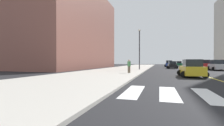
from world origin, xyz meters
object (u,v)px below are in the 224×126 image
Objects in this scene: car_white_third at (194,64)px; street_lamp at (139,46)px; car_silver_second at (217,65)px; car_green_fourth at (179,64)px; car_red_sixth at (205,65)px; car_blue_nearest at (169,64)px; car_black_fifth at (172,65)px; car_yellow_seventh at (192,69)px; pedestrian_walking_west at (129,66)px.

street_lamp reaches higher than car_white_third.
car_silver_second is 14.96m from street_lamp.
street_lamp is at bearing 71.95° from car_green_fourth.
car_white_third is 1.00× the size of car_red_sixth.
street_lamp is at bearing 12.13° from car_silver_second.
car_blue_nearest is 1.02× the size of car_silver_second.
car_green_fourth is (-3.63, 27.93, -0.06)m from car_silver_second.
car_red_sixth is (-0.47, 6.84, 0.05)m from car_silver_second.
car_white_third is 25.75m from street_lamp.
car_silver_second is at bearing 97.82° from car_green_fourth.
car_black_fifth is (-7.09, -11.83, -0.16)m from car_white_third.
car_yellow_seventh is at bearing -91.59° from car_black_fifth.
car_yellow_seventh is at bearing -60.18° from pedestrian_walking_west.
car_silver_second is 1.07× the size of car_yellow_seventh.
car_green_fourth is at bearing 83.81° from car_yellow_seventh.
car_white_third is 13.79m from car_black_fifth.
car_green_fourth reaches higher than car_black_fifth.
car_silver_second reaches higher than car_green_fourth.
car_blue_nearest reaches higher than car_silver_second.
pedestrian_walking_west is (-14.24, -13.39, 0.19)m from car_silver_second.
pedestrian_walking_west is 10.65m from street_lamp.
car_red_sixth reaches higher than car_yellow_seventh.
car_black_fifth is at bearing 27.46° from pedestrian_walking_west.
pedestrian_walking_west is at bearing 64.24° from car_white_third.
street_lamp is (-13.67, -21.50, 3.73)m from car_white_third.
car_blue_nearest is 1.11× the size of car_green_fourth.
car_white_third is at bearing 77.13° from car_yellow_seventh.
car_blue_nearest is at bearing -70.37° from car_silver_second.
street_lamp is (0.16, 10.03, 3.59)m from pedestrian_walking_west.
street_lamp is at bearing 118.23° from car_yellow_seventh.
car_black_fifth is at bearing 6.50° from car_red_sixth.
car_red_sixth is at bearing 12.11° from pedestrian_walking_west.
pedestrian_walking_west reaches higher than car_yellow_seventh.
pedestrian_walking_west is (-13.78, -20.22, 0.14)m from car_red_sixth.
car_white_third reaches higher than car_blue_nearest.
car_white_third reaches higher than car_silver_second.
car_red_sixth is (3.16, -21.09, 0.11)m from car_green_fourth.
pedestrian_walking_west is at bearing 161.85° from car_yellow_seventh.
car_green_fourth is 0.87× the size of car_red_sixth.
car_red_sixth is at bearing 98.94° from car_green_fourth.
car_silver_second is at bearing 96.14° from car_red_sixth.
car_red_sixth reaches higher than car_blue_nearest.
car_blue_nearest is 7.20m from car_white_third.
car_silver_second is at bearing 13.42° from street_lamp.
car_silver_second is at bearing 63.75° from car_yellow_seventh.
car_white_third and car_red_sixth have the same top height.
car_blue_nearest reaches higher than car_yellow_seventh.
car_white_third is 34.31m from car_yellow_seventh.
street_lamp is (-6.59, -9.67, 3.88)m from car_black_fifth.
car_yellow_seventh is at bearing -88.86° from car_blue_nearest.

